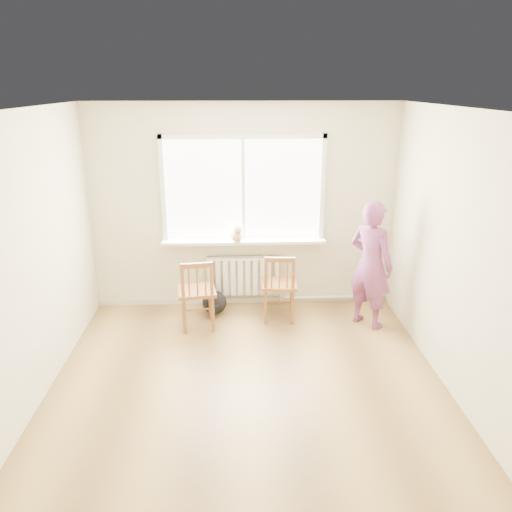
{
  "coord_description": "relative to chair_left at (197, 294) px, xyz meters",
  "views": [
    {
      "loc": [
        -0.1,
        -4.14,
        2.91
      ],
      "look_at": [
        0.12,
        1.2,
        1.05
      ],
      "focal_mm": 35.0,
      "sensor_mm": 36.0,
      "label": 1
    }
  ],
  "objects": [
    {
      "name": "floor",
      "position": [
        0.59,
        -1.49,
        -0.46
      ],
      "size": [
        4.5,
        4.5,
        0.0
      ],
      "primitive_type": "plane",
      "color": "#AB8446",
      "rests_on": "ground"
    },
    {
      "name": "ceiling",
      "position": [
        0.59,
        -1.49,
        2.24
      ],
      "size": [
        4.5,
        4.5,
        0.0
      ],
      "primitive_type": "plane",
      "rotation": [
        3.14,
        0.0,
        0.0
      ],
      "color": "white",
      "rests_on": "back_wall"
    },
    {
      "name": "back_wall",
      "position": [
        0.59,
        0.76,
        0.89
      ],
      "size": [
        4.0,
        0.01,
        2.7
      ],
      "primitive_type": "cube",
      "color": "beige",
      "rests_on": "ground"
    },
    {
      "name": "window",
      "position": [
        0.59,
        0.74,
        1.2
      ],
      "size": [
        2.12,
        0.05,
        1.42
      ],
      "color": "white",
      "rests_on": "back_wall"
    },
    {
      "name": "windowsill",
      "position": [
        0.59,
        0.65,
        0.47
      ],
      "size": [
        2.15,
        0.22,
        0.04
      ],
      "primitive_type": "cube",
      "color": "white",
      "rests_on": "back_wall"
    },
    {
      "name": "radiator",
      "position": [
        0.59,
        0.67,
        -0.02
      ],
      "size": [
        1.0,
        0.12,
        0.55
      ],
      "color": "white",
      "rests_on": "back_wall"
    },
    {
      "name": "heating_pipe",
      "position": [
        1.84,
        0.7,
        -0.38
      ],
      "size": [
        1.4,
        0.04,
        0.04
      ],
      "primitive_type": "cylinder",
      "rotation": [
        0.0,
        1.57,
        0.0
      ],
      "color": "silver",
      "rests_on": "back_wall"
    },
    {
      "name": "baseboard",
      "position": [
        0.59,
        0.75,
        -0.42
      ],
      "size": [
        4.0,
        0.03,
        0.08
      ],
      "primitive_type": "cube",
      "color": "beige",
      "rests_on": "ground"
    },
    {
      "name": "chair_left",
      "position": [
        0.0,
        0.0,
        0.0
      ],
      "size": [
        0.51,
        0.49,
        0.92
      ],
      "rotation": [
        0.0,
        0.0,
        3.28
      ],
      "color": "brown",
      "rests_on": "floor"
    },
    {
      "name": "chair_right",
      "position": [
        1.02,
        0.2,
        -0.01
      ],
      "size": [
        0.47,
        0.45,
        0.9
      ],
      "rotation": [
        0.0,
        0.0,
        3.07
      ],
      "color": "brown",
      "rests_on": "floor"
    },
    {
      "name": "person",
      "position": [
        2.13,
        0.04,
        0.34
      ],
      "size": [
        0.68,
        0.69,
        1.6
      ],
      "primitive_type": "imported",
      "rotation": [
        0.0,
        0.0,
        2.32
      ],
      "color": "#C9434D",
      "rests_on": "floor"
    },
    {
      "name": "cat",
      "position": [
        0.5,
        0.57,
        0.6
      ],
      "size": [
        0.2,
        0.4,
        0.27
      ],
      "rotation": [
        0.0,
        0.0,
        0.12
      ],
      "color": "beige",
      "rests_on": "windowsill"
    },
    {
      "name": "backpack",
      "position": [
        0.19,
        0.42,
        -0.3
      ],
      "size": [
        0.38,
        0.33,
        0.32
      ],
      "primitive_type": "ellipsoid",
      "rotation": [
        0.0,
        0.0,
        0.33
      ],
      "color": "black",
      "rests_on": "floor"
    }
  ]
}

